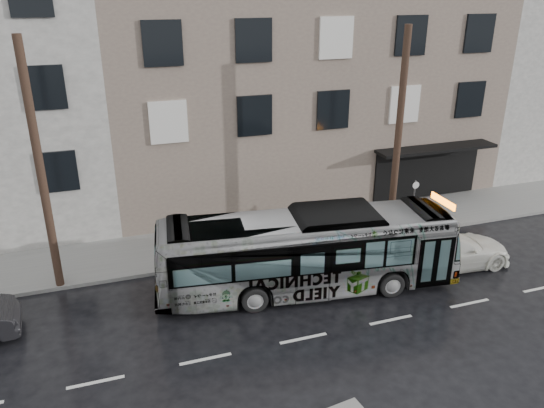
# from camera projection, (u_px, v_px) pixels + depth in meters

# --- Properties ---
(ground) EXTENTS (120.00, 120.00, 0.00)m
(ground) POSITION_uv_depth(u_px,v_px,m) (278.00, 298.00, 19.25)
(ground) COLOR black
(ground) RESTS_ON ground
(sidewalk) EXTENTS (90.00, 3.60, 0.15)m
(sidewalk) POSITION_uv_depth(u_px,v_px,m) (242.00, 240.00, 23.51)
(sidewalk) COLOR gray
(sidewalk) RESTS_ON ground
(building_taupe) EXTENTS (20.00, 12.00, 11.00)m
(building_taupe) POSITION_uv_depth(u_px,v_px,m) (288.00, 82.00, 29.76)
(building_taupe) COLOR gray
(building_taupe) RESTS_ON ground
(utility_pole_front) EXTENTS (0.30, 0.30, 9.00)m
(utility_pole_front) POSITION_uv_depth(u_px,v_px,m) (398.00, 137.00, 22.29)
(utility_pole_front) COLOR #3D281E
(utility_pole_front) RESTS_ON sidewalk
(utility_pole_rear) EXTENTS (0.30, 0.30, 9.00)m
(utility_pole_rear) POSITION_uv_depth(u_px,v_px,m) (40.00, 171.00, 18.16)
(utility_pole_rear) COLOR #3D281E
(utility_pole_rear) RESTS_ON sidewalk
(sign_post) EXTENTS (0.06, 0.06, 2.40)m
(sign_post) POSITION_uv_depth(u_px,v_px,m) (413.00, 206.00, 23.87)
(sign_post) COLOR slate
(sign_post) RESTS_ON sidewalk
(bus) EXTENTS (11.28, 3.97, 3.07)m
(bus) POSITION_uv_depth(u_px,v_px,m) (307.00, 252.00, 19.32)
(bus) COLOR #B2B2B2
(bus) RESTS_ON ground
(white_sedan) EXTENTS (5.20, 2.29, 1.49)m
(white_sedan) POSITION_uv_depth(u_px,v_px,m) (448.00, 250.00, 21.21)
(white_sedan) COLOR white
(white_sedan) RESTS_ON ground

